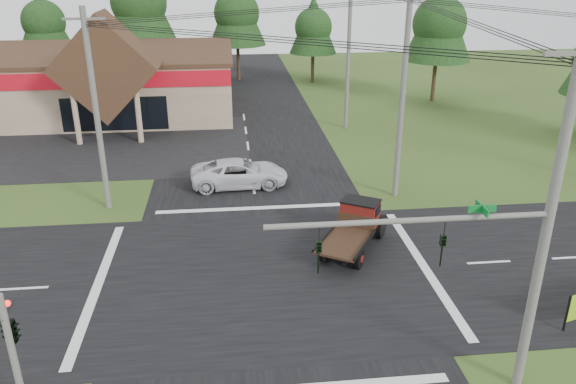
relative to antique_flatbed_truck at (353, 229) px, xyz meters
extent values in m
plane|color=#334819|center=(-4.18, -1.89, -1.07)|extent=(120.00, 120.00, 0.00)
cube|color=black|center=(-4.18, -1.89, -1.06)|extent=(12.00, 120.00, 0.02)
cube|color=black|center=(-4.18, -1.89, -1.06)|extent=(120.00, 12.00, 0.02)
cube|color=black|center=(-18.18, 17.11, -1.05)|extent=(28.00, 14.00, 0.02)
cube|color=gray|center=(-20.18, 28.11, 1.43)|extent=(30.00, 15.00, 5.00)
cube|color=#392717|center=(-20.18, 28.11, 3.98)|extent=(30.40, 15.40, 0.30)
cube|color=#A30C18|center=(-20.18, 20.56, 3.03)|extent=(30.00, 0.12, 1.20)
cube|color=#392717|center=(-14.18, 19.61, 4.23)|extent=(7.78, 4.00, 7.78)
cylinder|color=gray|center=(-16.38, 17.91, 0.93)|extent=(0.40, 0.40, 4.00)
cylinder|color=gray|center=(-11.98, 17.91, 0.93)|extent=(0.40, 0.40, 4.00)
cube|color=black|center=(-14.18, 20.59, 0.43)|extent=(8.00, 0.08, 2.60)
cylinder|color=#595651|center=(3.32, -9.39, 2.43)|extent=(0.24, 0.24, 7.00)
cylinder|color=#595651|center=(-0.68, -9.39, 4.93)|extent=(8.00, 0.16, 0.16)
imported|color=black|center=(0.32, -9.39, 3.93)|extent=(0.16, 0.20, 1.00)
imported|color=black|center=(-3.18, -9.39, 3.93)|extent=(0.16, 0.20, 1.00)
cube|color=#0C6626|center=(1.32, -9.39, 5.18)|extent=(0.80, 0.04, 0.22)
cylinder|color=#595651|center=(-11.68, -9.39, 1.13)|extent=(0.20, 0.20, 4.40)
imported|color=black|center=(-11.68, -9.19, 2.63)|extent=(0.53, 2.48, 1.00)
sphere|color=#FF0C0C|center=(-11.68, -9.04, 2.83)|extent=(0.18, 0.18, 0.18)
cylinder|color=#595651|center=(3.32, -9.39, 4.43)|extent=(0.30, 0.30, 11.00)
cylinder|color=#595651|center=(-12.18, 6.11, 4.18)|extent=(0.30, 0.30, 10.50)
cube|color=#595651|center=(-12.18, 6.11, 8.83)|extent=(2.00, 0.12, 0.12)
cylinder|color=#595651|center=(3.82, 6.11, 4.68)|extent=(0.30, 0.30, 11.50)
cylinder|color=#595651|center=(3.82, 20.11, 4.53)|extent=(0.30, 0.30, 11.20)
cylinder|color=#332316|center=(-24.18, 40.11, 0.68)|extent=(0.36, 0.36, 3.50)
cone|color=black|center=(-24.18, 40.11, 5.73)|extent=(5.60, 5.60, 6.60)
sphere|color=black|center=(-24.18, 40.11, 5.43)|extent=(4.40, 4.40, 4.40)
cylinder|color=#332316|center=(-14.18, 39.11, 1.21)|extent=(0.36, 0.36, 4.55)
sphere|color=black|center=(-14.18, 39.11, 7.38)|extent=(5.72, 5.72, 5.72)
cylinder|color=#332316|center=(-4.18, 40.11, 0.86)|extent=(0.36, 0.36, 3.85)
cone|color=black|center=(-4.18, 40.11, 6.41)|extent=(6.16, 6.16, 7.26)
sphere|color=black|center=(-4.18, 40.11, 6.08)|extent=(4.84, 4.84, 4.84)
cylinder|color=#332316|center=(3.82, 38.11, 0.51)|extent=(0.36, 0.36, 3.15)
cone|color=black|center=(3.82, 38.11, 5.05)|extent=(5.04, 5.04, 5.94)
sphere|color=black|center=(3.82, 38.11, 4.78)|extent=(3.96, 3.96, 3.96)
cylinder|color=#332316|center=(13.82, 28.11, 0.86)|extent=(0.36, 0.36, 3.85)
cone|color=black|center=(13.82, 28.11, 6.41)|extent=(6.16, 6.16, 7.26)
sphere|color=black|center=(13.82, 28.11, 6.08)|extent=(4.84, 4.84, 4.84)
imported|color=silver|center=(-4.98, 8.56, -0.27)|extent=(5.82, 2.87, 1.59)
camera|label=1|loc=(-5.46, -22.70, 11.52)|focal=35.00mm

